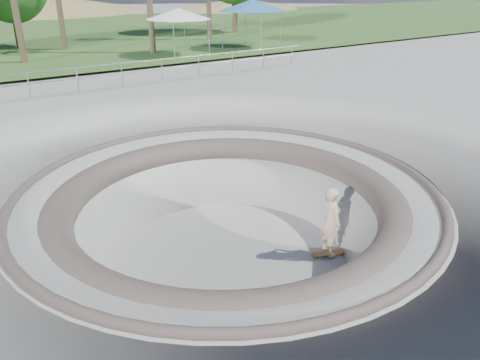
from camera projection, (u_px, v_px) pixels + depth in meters
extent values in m
plane|color=gray|center=(227.00, 190.00, 11.37)|extent=(180.00, 180.00, 0.00)
torus|color=gray|center=(228.00, 260.00, 12.17)|extent=(14.00, 14.00, 4.00)
cylinder|color=gray|center=(228.00, 258.00, 12.15)|extent=(6.60, 6.60, 0.10)
torus|color=#504840|center=(227.00, 191.00, 11.37)|extent=(10.24, 10.24, 0.24)
torus|color=#504840|center=(227.00, 207.00, 11.55)|extent=(8.91, 8.91, 0.81)
ellipsoid|color=olive|center=(42.00, 76.00, 64.19)|extent=(61.60, 44.00, 28.60)
ellipsoid|color=olive|center=(237.00, 49.00, 70.95)|extent=(42.00, 30.00, 19.50)
cylinder|color=gray|center=(76.00, 68.00, 20.01)|extent=(25.00, 0.05, 0.05)
cylinder|color=gray|center=(77.00, 78.00, 20.19)|extent=(25.00, 0.05, 0.05)
cube|color=olive|center=(328.00, 253.00, 12.14)|extent=(0.84, 0.50, 0.02)
cylinder|color=silver|center=(328.00, 254.00, 12.15)|extent=(0.09, 0.17, 0.04)
cylinder|color=silver|center=(328.00, 254.00, 12.15)|extent=(0.09, 0.17, 0.04)
cylinder|color=silver|center=(328.00, 254.00, 12.15)|extent=(0.07, 0.05, 0.06)
cylinder|color=silver|center=(328.00, 254.00, 12.15)|extent=(0.07, 0.05, 0.06)
cylinder|color=silver|center=(328.00, 254.00, 12.15)|extent=(0.07, 0.05, 0.06)
cylinder|color=silver|center=(328.00, 254.00, 12.15)|extent=(0.07, 0.05, 0.06)
imported|color=#D1AF87|center=(331.00, 221.00, 11.76)|extent=(0.57, 0.75, 1.85)
cylinder|color=gray|center=(170.00, 42.00, 27.02)|extent=(0.06, 0.06, 2.02)
cylinder|color=gray|center=(208.00, 39.00, 28.34)|extent=(0.06, 0.06, 2.02)
cylinder|color=gray|center=(152.00, 37.00, 28.97)|extent=(0.06, 0.06, 2.02)
cylinder|color=gray|center=(188.00, 35.00, 30.29)|extent=(0.06, 0.06, 2.02)
cube|color=silver|center=(179.00, 19.00, 28.21)|extent=(3.10, 3.10, 0.08)
cone|color=silver|center=(178.00, 14.00, 28.09)|extent=(5.40, 5.40, 0.64)
cylinder|color=gray|center=(247.00, 34.00, 29.55)|extent=(0.06, 0.06, 2.29)
cylinder|color=gray|center=(283.00, 31.00, 31.05)|extent=(0.06, 0.06, 2.29)
cylinder|color=gray|center=(222.00, 30.00, 31.77)|extent=(0.06, 0.06, 2.29)
cylinder|color=gray|center=(257.00, 27.00, 33.26)|extent=(0.06, 0.06, 2.29)
cube|color=#2D65A2|center=(252.00, 11.00, 30.91)|extent=(4.15, 4.15, 0.08)
cone|color=#2D65A2|center=(253.00, 5.00, 30.76)|extent=(5.61, 5.61, 0.73)
cylinder|color=brown|center=(15.00, 18.00, 31.02)|extent=(0.44, 0.44, 4.07)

